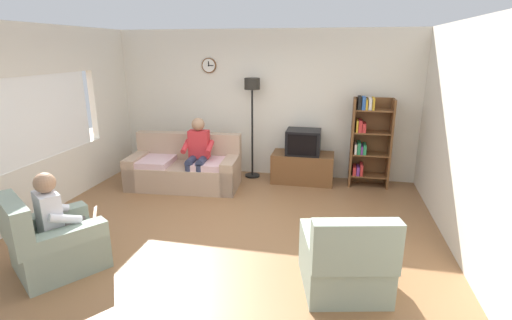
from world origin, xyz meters
TOP-DOWN VIEW (x-y plane):
  - ground_plane at (0.00, 0.00)m, footprint 12.00×12.00m
  - back_wall_assembly at (-0.00, 2.66)m, footprint 6.20×0.17m
  - left_wall_assembly at (-2.86, 0.03)m, footprint 0.12×5.80m
  - right_wall at (2.86, 0.00)m, footprint 0.12×5.80m
  - couch at (-1.22, 1.59)m, footprint 1.96×1.03m
  - tv_stand at (0.80, 2.25)m, footprint 1.10×0.56m
  - tv at (0.80, 2.23)m, footprint 0.60×0.49m
  - bookshelf at (1.91, 2.32)m, footprint 0.68×0.36m
  - floor_lamp at (-0.16, 2.35)m, footprint 0.28×0.28m
  - armchair_near_window at (-1.61, -1.18)m, footprint 1.16×1.18m
  - armchair_near_bookshelf at (1.51, -0.90)m, footprint 0.97×1.03m
  - person_on_couch at (-0.92, 1.48)m, footprint 0.53×0.56m
  - person_in_left_armchair at (-1.56, -1.11)m, footprint 0.61×0.64m

SIDE VIEW (x-z plane):
  - ground_plane at x=0.00m, z-range 0.00..0.00m
  - tv_stand at x=0.80m, z-range 0.00..0.54m
  - armchair_near_window at x=-1.61m, z-range -0.16..0.74m
  - armchair_near_bookshelf at x=1.51m, z-range -0.16..0.74m
  - couch at x=-1.22m, z-range -0.14..0.76m
  - person_in_left_armchair at x=-1.56m, z-range 0.04..1.16m
  - person_on_couch at x=-0.92m, z-range 0.08..1.32m
  - tv at x=0.80m, z-range 0.54..0.98m
  - bookshelf at x=1.91m, z-range 0.05..1.63m
  - left_wall_assembly at x=-2.86m, z-range -0.01..2.69m
  - right_wall at x=2.86m, z-range 0.00..2.70m
  - back_wall_assembly at x=0.00m, z-range 0.00..2.70m
  - floor_lamp at x=-0.16m, z-range 0.53..2.38m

